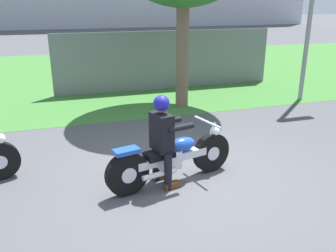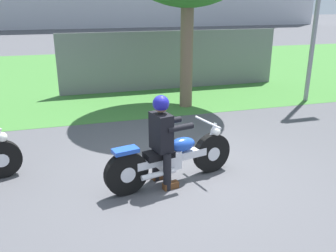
# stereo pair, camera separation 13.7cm
# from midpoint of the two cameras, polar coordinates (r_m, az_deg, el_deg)

# --- Properties ---
(ground) EXTENTS (120.00, 120.00, 0.00)m
(ground) POSITION_cam_midpoint_polar(r_m,az_deg,el_deg) (5.84, 2.06, -7.83)
(ground) COLOR #4C4C51
(grass_verge) EXTENTS (60.00, 12.00, 0.01)m
(grass_verge) POSITION_cam_midpoint_polar(r_m,az_deg,el_deg) (14.28, -10.43, 8.24)
(grass_verge) COLOR #3D7533
(grass_verge) RESTS_ON ground
(motorcycle_lead) EXTENTS (2.12, 0.78, 0.88)m
(motorcycle_lead) POSITION_cam_midpoint_polar(r_m,az_deg,el_deg) (5.48, -0.01, -5.15)
(motorcycle_lead) COLOR black
(motorcycle_lead) RESTS_ON ground
(rider_lead) EXTENTS (0.62, 0.54, 1.41)m
(rider_lead) POSITION_cam_midpoint_polar(r_m,az_deg,el_deg) (5.24, -1.60, -1.29)
(rider_lead) COLOR black
(rider_lead) RESTS_ON ground
(fence_segment) EXTENTS (7.00, 0.06, 1.80)m
(fence_segment) POSITION_cam_midpoint_polar(r_m,az_deg,el_deg) (11.43, -0.45, 10.42)
(fence_segment) COLOR slate
(fence_segment) RESTS_ON ground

